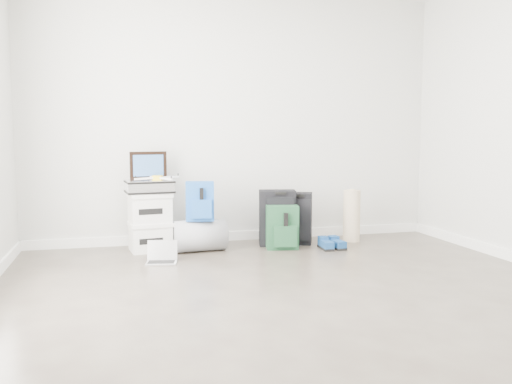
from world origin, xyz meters
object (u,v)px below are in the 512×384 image
object	(u,v)px
duffel_bag	(200,236)
laptop	(162,257)
boxes_stack	(150,222)
carry_on	(295,218)
briefcase	(149,187)
large_suitcase	(277,218)

from	to	relation	value
duffel_bag	laptop	world-z (taller)	duffel_bag
boxes_stack	carry_on	xyz separation A→B (m)	(1.53, -0.03, -0.02)
briefcase	carry_on	xyz separation A→B (m)	(1.53, -0.03, -0.37)
briefcase	large_suitcase	size ratio (longest dim) A/B	0.77
boxes_stack	briefcase	world-z (taller)	briefcase
boxes_stack	duffel_bag	bearing A→B (deg)	-24.23
duffel_bag	large_suitcase	bearing A→B (deg)	0.37
boxes_stack	carry_on	size ratio (longest dim) A/B	1.06
carry_on	duffel_bag	bearing A→B (deg)	-150.39
duffel_bag	large_suitcase	size ratio (longest dim) A/B	0.87
boxes_stack	large_suitcase	distance (m)	1.32
briefcase	large_suitcase	bearing A→B (deg)	-8.66
carry_on	boxes_stack	bearing A→B (deg)	-157.64
briefcase	duffel_bag	distance (m)	0.70
laptop	briefcase	bearing A→B (deg)	108.24
boxes_stack	duffel_bag	distance (m)	0.52
boxes_stack	laptop	distance (m)	0.60
boxes_stack	large_suitcase	world-z (taller)	same
briefcase	duffel_bag	world-z (taller)	briefcase
large_suitcase	laptop	distance (m)	1.36
boxes_stack	large_suitcase	xyz separation A→B (m)	(1.32, -0.06, -0.00)
duffel_bag	carry_on	world-z (taller)	carry_on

